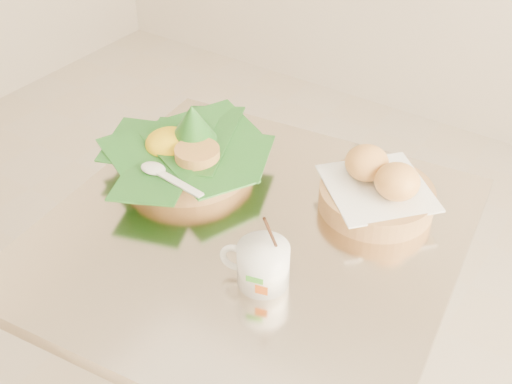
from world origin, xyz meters
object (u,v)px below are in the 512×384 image
Objects in this scene: cafe_table at (251,316)px; bread_basket at (378,190)px; rice_basket at (187,149)px; coffee_mug at (262,264)px.

bread_basket is at bearing 50.85° from cafe_table.
bread_basket is (0.36, 0.10, -0.00)m from rice_basket.
bread_basket is 1.74× the size of coffee_mug.
coffee_mug reaches higher than bread_basket.
cafe_table is at bearing -22.63° from rice_basket.
rice_basket is (-0.21, 0.09, 0.26)m from cafe_table.
bread_basket is at bearing 76.40° from coffee_mug.
bread_basket reaches higher than cafe_table.
bread_basket is (0.15, 0.19, 0.26)m from cafe_table.
rice_basket reaches higher than coffee_mug.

